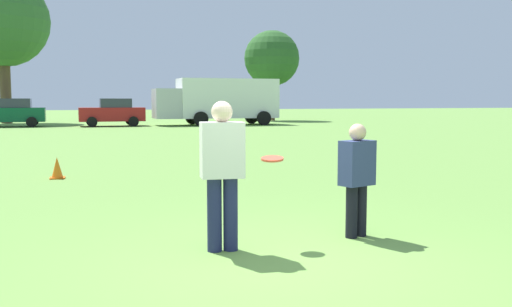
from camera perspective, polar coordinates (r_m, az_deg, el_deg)
The scene contains 10 objects.
ground_plane at distance 6.09m, azimuth 2.46°, elevation -11.09°, with size 189.25×189.25×0.00m, color #608C3D.
player_thrower at distance 6.39m, azimuth -3.46°, elevation -1.41°, with size 0.51×0.32×1.72m.
player_defender at distance 7.17m, azimuth 10.24°, elevation -2.08°, with size 0.49×0.38×1.44m.
frisbee at distance 6.67m, azimuth 1.67°, elevation -0.54°, with size 0.27×0.27×0.07m.
traffic_cone at distance 13.12m, azimuth -19.59°, elevation -1.42°, with size 0.32×0.32×0.48m.
parked_car_mid_right at distance 39.31m, azimuth -23.64°, elevation 3.85°, with size 4.24×2.28×1.82m.
parked_car_near_right at distance 38.23m, azimuth -14.40°, elevation 4.10°, with size 4.24×2.28×1.82m.
box_truck at distance 38.99m, azimuth -3.82°, elevation 5.50°, with size 8.55×3.13×3.18m.
tree_center_elm at distance 45.93m, azimuth -24.39°, elevation 12.15°, with size 6.66×6.66×10.83m.
tree_east_birch at distance 47.34m, azimuth 1.63°, elevation 9.63°, with size 4.61×4.61×7.49m.
Camera 1 is at (-1.98, -5.49, 1.74)m, focal length 39.28 mm.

